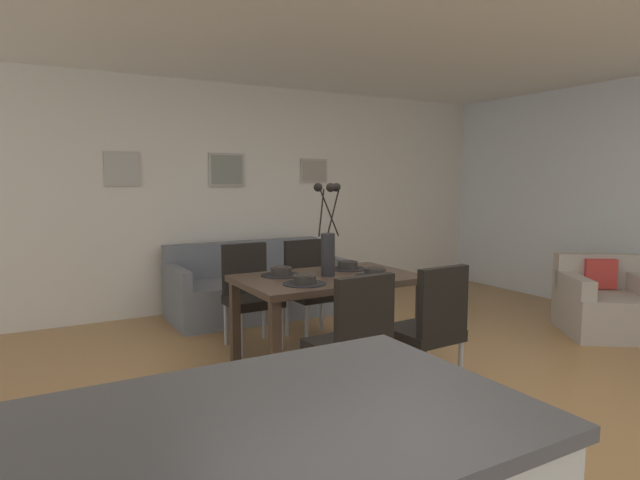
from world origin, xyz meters
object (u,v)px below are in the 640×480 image
(dining_chair_near_left, at_px, (354,337))
(sofa, at_px, (255,290))
(bowl_near_right, at_px, (281,271))
(bowl_far_right, at_px, (348,264))
(dining_chair_near_right, at_px, (250,290))
(bowl_near_left, at_px, (305,279))
(framed_picture_right, at_px, (314,171))
(framed_picture_left, at_px, (122,169))
(dining_chair_far_right, at_px, (310,283))
(framed_picture_center, at_px, (227,170))
(armchair, at_px, (606,305))
(bowl_far_left, at_px, (375,271))
(dining_table, at_px, (328,287))
(dining_chair_far_left, at_px, (430,323))
(centerpiece_vase, at_px, (328,241))

(dining_chair_near_left, height_order, sofa, dining_chair_near_left)
(bowl_near_right, height_order, bowl_far_right, same)
(bowl_far_right, bearing_deg, dining_chair_near_right, 135.31)
(bowl_near_left, relative_size, framed_picture_right, 0.45)
(framed_picture_left, bearing_deg, bowl_near_left, -71.67)
(dining_chair_far_right, bearing_deg, sofa, 98.97)
(framed_picture_center, bearing_deg, bowl_far_right, -81.52)
(dining_chair_far_right, distance_m, armchair, 2.91)
(dining_chair_near_right, bearing_deg, framed_picture_center, 77.38)
(bowl_far_left, distance_m, framed_picture_right, 2.78)
(bowl_far_right, bearing_deg, dining_table, -147.61)
(bowl_far_left, distance_m, bowl_far_right, 0.40)
(dining_chair_near_right, bearing_deg, dining_chair_far_right, -1.24)
(bowl_near_right, relative_size, bowl_far_right, 1.00)
(bowl_near_right, height_order, bowl_far_left, same)
(bowl_near_left, height_order, framed_picture_right, framed_picture_right)
(dining_chair_near_right, distance_m, sofa, 1.12)
(dining_chair_far_left, relative_size, framed_picture_left, 2.56)
(dining_chair_near_right, xyz_separation_m, centerpiece_vase, (0.33, -0.84, 0.51))
(framed_picture_left, bearing_deg, dining_table, -63.61)
(dining_table, relative_size, framed_picture_left, 3.89)
(centerpiece_vase, relative_size, bowl_near_left, 4.32)
(dining_table, relative_size, dining_chair_near_right, 1.52)
(dining_chair_far_left, relative_size, centerpiece_vase, 1.25)
(dining_chair_near_left, relative_size, bowl_far_left, 5.41)
(dining_chair_far_left, relative_size, bowl_far_right, 5.41)
(bowl_far_right, xyz_separation_m, framed_picture_right, (0.83, 2.11, 0.83))
(dining_chair_far_left, xyz_separation_m, bowl_near_left, (-0.65, 0.64, 0.27))
(sofa, relative_size, framed_picture_center, 4.36)
(bowl_near_right, bearing_deg, bowl_near_left, -90.00)
(dining_chair_near_right, distance_m, framed_picture_right, 2.36)
(dining_table, xyz_separation_m, bowl_near_left, (-0.32, -0.20, 0.13))
(dining_chair_far_right, xyz_separation_m, armchair, (2.56, -1.36, -0.23))
(dining_chair_far_left, relative_size, bowl_near_left, 5.41)
(dining_table, distance_m, centerpiece_vase, 0.37)
(centerpiece_vase, distance_m, framed_picture_left, 2.65)
(dining_chair_far_left, bearing_deg, dining_table, 111.82)
(dining_chair_near_left, distance_m, bowl_near_right, 1.08)
(dining_chair_far_right, bearing_deg, bowl_far_right, -87.38)
(dining_table, relative_size, centerpiece_vase, 1.90)
(dining_table, distance_m, dining_chair_far_right, 0.88)
(dining_chair_near_right, distance_m, centerpiece_vase, 1.04)
(armchair, relative_size, framed_picture_center, 2.62)
(dining_table, bearing_deg, bowl_near_left, -147.61)
(sofa, height_order, framed_picture_center, framed_picture_center)
(dining_chair_near_left, bearing_deg, framed_picture_left, 104.91)
(centerpiece_vase, xyz_separation_m, framed_picture_right, (1.15, 2.31, 0.59))
(armchair, bearing_deg, framed_picture_center, 134.98)
(bowl_far_left, distance_m, sofa, 2.10)
(bowl_near_left, bearing_deg, centerpiece_vase, 32.49)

